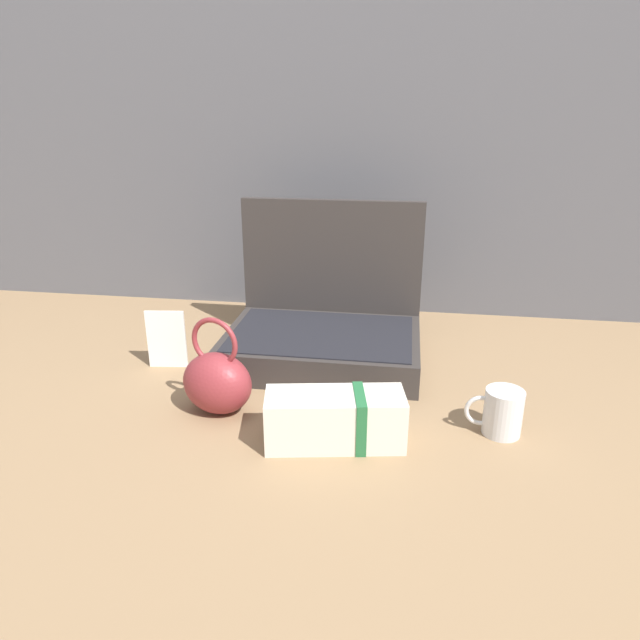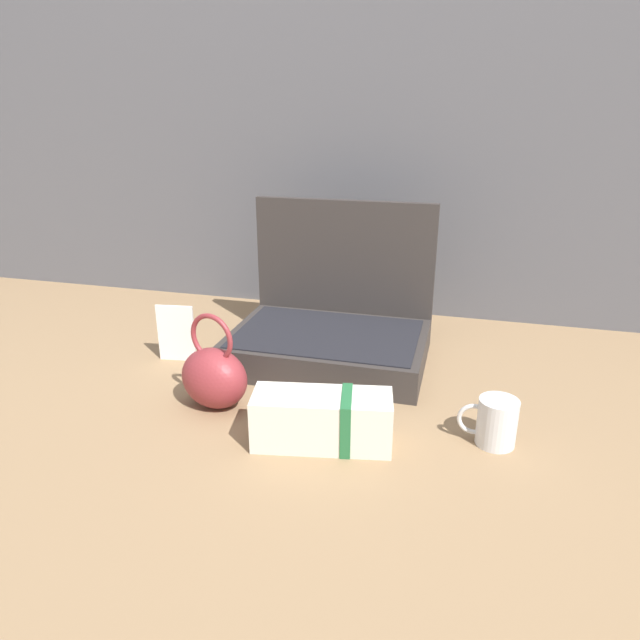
{
  "view_description": "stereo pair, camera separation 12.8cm",
  "coord_description": "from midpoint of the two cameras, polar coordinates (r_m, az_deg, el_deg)",
  "views": [
    {
      "loc": [
        0.16,
        -1.2,
        0.62
      ],
      "look_at": [
        -0.02,
        -0.02,
        0.17
      ],
      "focal_mm": 31.93,
      "sensor_mm": 36.0,
      "label": 1
    },
    {
      "loc": [
        0.29,
        -1.17,
        0.62
      ],
      "look_at": [
        -0.02,
        -0.02,
        0.17
      ],
      "focal_mm": 31.93,
      "sensor_mm": 36.0,
      "label": 2
    }
  ],
  "objects": [
    {
      "name": "ground_plane",
      "position": [
        1.36,
        -1.87,
        -6.51
      ],
      "size": [
        6.0,
        6.0,
        0.0
      ],
      "primitive_type": "plane",
      "color": "#8C6D4C"
    },
    {
      "name": "open_suitcase",
      "position": [
        1.48,
        -2.03,
        -0.79
      ],
      "size": [
        0.49,
        0.36,
        0.39
      ],
      "color": "#332D2B",
      "rests_on": "ground_plane"
    },
    {
      "name": "cream_toiletry_bag",
      "position": [
        1.12,
        -1.63,
        -9.98
      ],
      "size": [
        0.28,
        0.15,
        0.11
      ],
      "color": "silver",
      "rests_on": "ground_plane"
    },
    {
      "name": "back_wall",
      "position": [
        1.78,
        1.54,
        23.22
      ],
      "size": [
        3.2,
        0.06,
        1.4
      ],
      "primitive_type": "cube",
      "color": "#56565B",
      "rests_on": "ground_plane"
    },
    {
      "name": "teal_pouch_handbag",
      "position": [
        1.25,
        -13.19,
        -6.05
      ],
      "size": [
        0.18,
        0.15,
        0.22
      ],
      "color": "maroon",
      "rests_on": "ground_plane"
    },
    {
      "name": "coffee_mug",
      "position": [
        1.19,
        14.82,
        -8.99
      ],
      "size": [
        0.11,
        0.08,
        0.1
      ],
      "color": "silver",
      "rests_on": "ground_plane"
    },
    {
      "name": "info_card_left",
      "position": [
        1.49,
        -17.53,
        -1.91
      ],
      "size": [
        0.1,
        0.02,
        0.15
      ],
      "primitive_type": "cube",
      "rotation": [
        0.0,
        0.0,
        0.13
      ],
      "color": "white",
      "rests_on": "ground_plane"
    }
  ]
}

